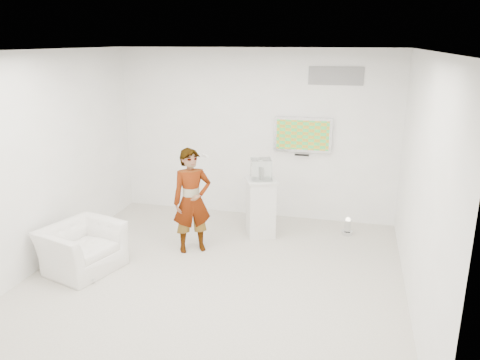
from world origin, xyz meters
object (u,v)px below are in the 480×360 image
Objects in this scene: pedestal at (261,207)px; floor_uplight at (348,226)px; tv at (303,135)px; person at (192,201)px; armchair at (82,248)px.

pedestal is 3.40× the size of floor_uplight.
floor_uplight is at bearing 14.78° from pedestal.
tv is at bearing 58.93° from pedestal.
person is at bearing -129.96° from tv.
person is 1.70m from armchair.
armchair is 1.03× the size of pedestal.
person is (-1.44, -1.71, -0.75)m from tv.
floor_uplight is (0.86, -0.53, -1.41)m from tv.
person is 1.65× the size of pedestal.
person is 1.25m from pedestal.
person reaches higher than floor_uplight.
floor_uplight is at bearing -3.82° from person.
pedestal is (0.89, 0.81, -0.32)m from person.
armchair is 2.83m from pedestal.
person is at bearing -137.74° from pedestal.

